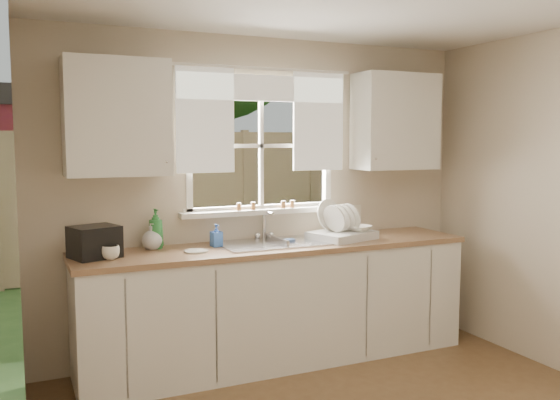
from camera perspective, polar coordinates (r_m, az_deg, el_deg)
name	(u,v)px	position (r m, az deg, el deg)	size (l,w,h in m)	color
room_walls	(425,235)	(2.97, 13.79, -3.32)	(3.62, 4.02, 2.50)	beige
window	(262,167)	(4.73, -1.75, 3.23)	(1.38, 0.16, 1.06)	white
curtains	(264,110)	(4.69, -1.52, 8.69)	(1.50, 0.03, 0.81)	white
base_cabinets	(278,305)	(4.61, -0.16, -10.09)	(3.00, 0.62, 0.87)	silver
countertop	(278,247)	(4.51, -0.16, -4.52)	(3.04, 0.65, 0.04)	#8E6847
upper_cabinet_left	(117,118)	(4.25, -15.43, 7.65)	(0.70, 0.33, 0.80)	silver
upper_cabinet_right	(395,122)	(5.14, 11.05, 7.40)	(0.70, 0.33, 0.80)	silver
wall_outlet	(357,212)	(5.16, 7.40, -1.13)	(0.08, 0.01, 0.12)	beige
sill_jars	(267,205)	(4.71, -1.23, -0.51)	(0.50, 0.04, 0.06)	brown
backyard	(154,41)	(11.18, -12.05, 14.76)	(20.00, 10.00, 6.13)	#335421
sink	(277,253)	(4.55, -0.32, -5.10)	(0.88, 0.52, 0.40)	#B7B7BC
dish_rack	(341,231)	(4.74, 5.92, -2.97)	(0.57, 0.49, 0.31)	silver
bowl	(359,228)	(4.76, 7.65, -2.72)	(0.18, 0.18, 0.05)	white
soap_bottle_a	(156,229)	(4.40, -11.87, -2.72)	(0.11, 0.11, 0.29)	#297F38
soap_bottle_b	(216,235)	(4.42, -6.15, -3.41)	(0.07, 0.08, 0.17)	blue
soap_bottle_c	(152,236)	(4.38, -12.23, -3.43)	(0.15, 0.15, 0.19)	#F2EAC7
saucer	(196,251)	(4.23, -8.08, -4.90)	(0.17, 0.17, 0.01)	silver
cup	(111,253)	(4.08, -15.99, -4.89)	(0.12, 0.12, 0.09)	silver
black_appliance	(95,242)	(4.17, -17.42, -3.87)	(0.29, 0.25, 0.21)	black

